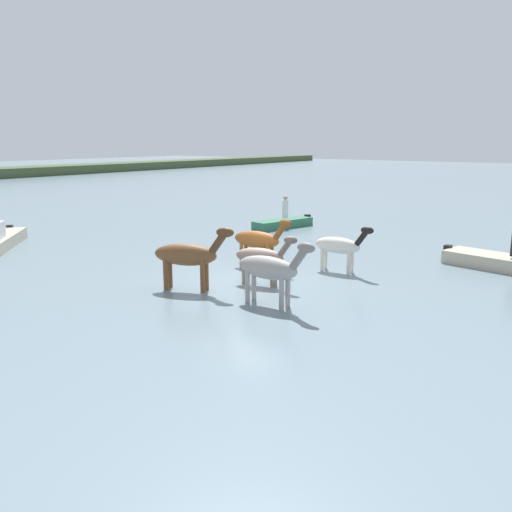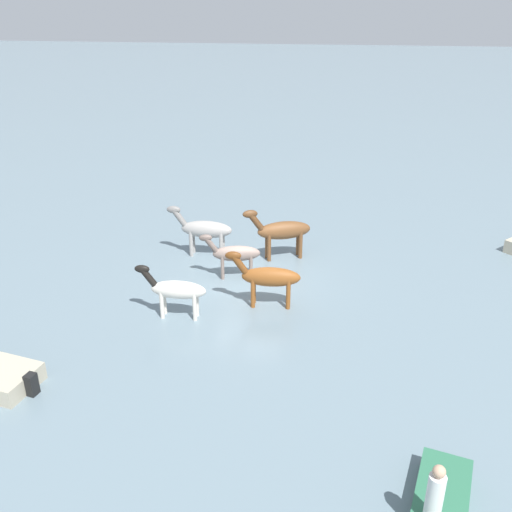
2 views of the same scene
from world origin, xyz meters
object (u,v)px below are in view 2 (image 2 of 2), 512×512
object	(u,v)px
horse_dun_straggler	(268,277)
horse_gray_outer	(176,290)
person_spotter_bow	(435,493)
horse_mid_herd	(282,231)
horse_chestnut_trailing	(234,254)
horse_lead	(204,229)

from	to	relation	value
horse_dun_straggler	horse_gray_outer	bearing A→B (deg)	18.99
person_spotter_bow	horse_dun_straggler	bearing A→B (deg)	-153.28
horse_mid_herd	person_spotter_bow	size ratio (longest dim) A/B	2.19
horse_mid_herd	horse_dun_straggler	bearing A→B (deg)	68.80
horse_chestnut_trailing	horse_dun_straggler	size ratio (longest dim) A/B	0.89
horse_lead	horse_dun_straggler	world-z (taller)	horse_lead
horse_gray_outer	person_spotter_bow	world-z (taller)	person_spotter_bow
horse_chestnut_trailing	horse_dun_straggler	bearing A→B (deg)	116.62
horse_mid_herd	horse_gray_outer	size ratio (longest dim) A/B	1.17
horse_chestnut_trailing	horse_gray_outer	size ratio (longest dim) A/B	0.97
horse_gray_outer	person_spotter_bow	xyz separation A→B (m)	(7.11, 6.89, 0.15)
horse_mid_herd	horse_gray_outer	world-z (taller)	horse_mid_herd
horse_chestnut_trailing	person_spotter_bow	size ratio (longest dim) A/B	1.83
horse_lead	horse_dun_straggler	distance (m)	4.64
horse_chestnut_trailing	horse_mid_herd	xyz separation A→B (m)	(-1.90, 1.47, 0.21)
horse_chestnut_trailing	horse_mid_herd	world-z (taller)	horse_mid_herd
horse_gray_outer	horse_lead	bearing A→B (deg)	-88.36
horse_lead	horse_mid_herd	size ratio (longest dim) A/B	0.97
horse_lead	horse_mid_herd	xyz separation A→B (m)	(-0.20, 2.97, 0.05)
horse_chestnut_trailing	person_spotter_bow	bearing A→B (deg)	107.52
horse_gray_outer	horse_dun_straggler	distance (m)	2.97
horse_mid_herd	person_spotter_bow	xyz separation A→B (m)	(12.03, 4.16, -0.03)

